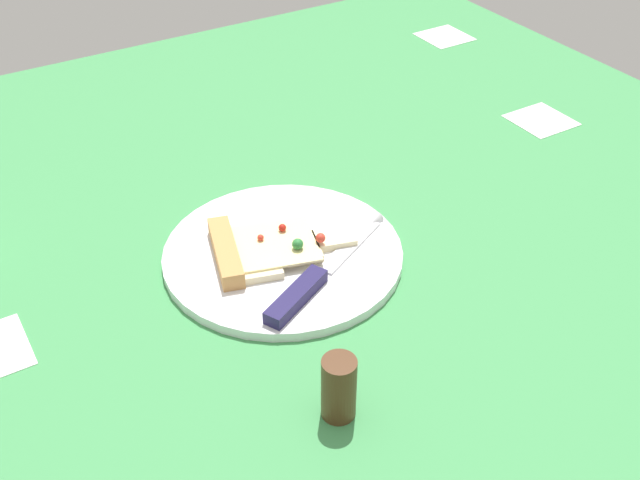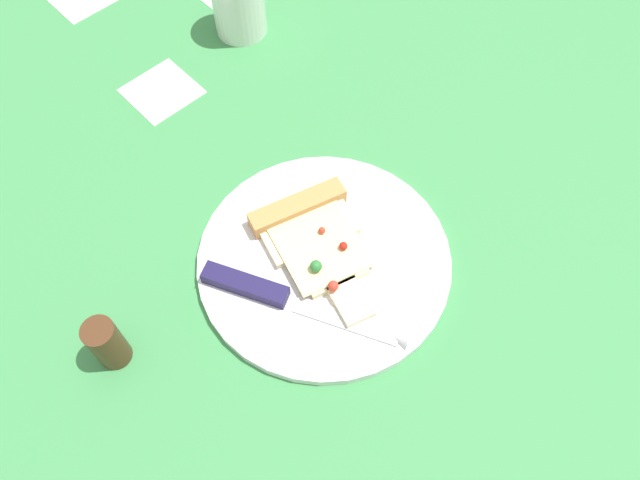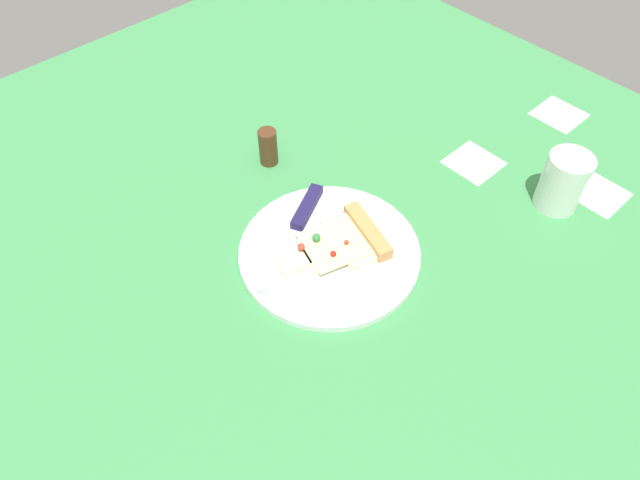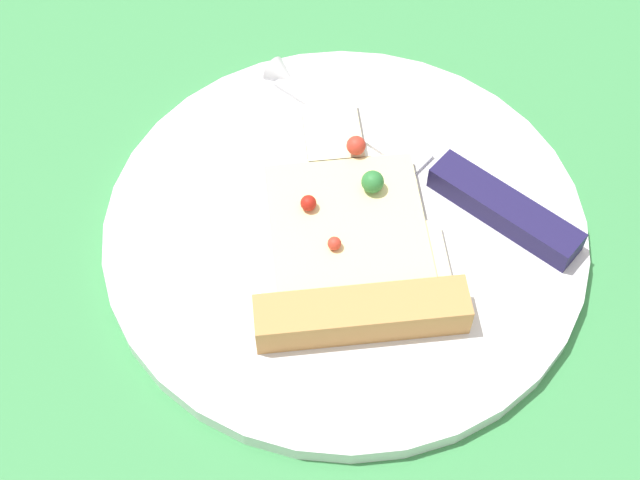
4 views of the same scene
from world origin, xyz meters
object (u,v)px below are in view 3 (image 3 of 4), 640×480
Objects in this scene: knife at (297,226)px; plate at (330,252)px; pizza_slice at (344,241)px; pepper_shaker at (268,147)px; drinking_glass at (563,182)px.

plate is at bearing 159.94° from knife.
knife is at bearing 39.30° from pizza_slice.
plate is 1.56× the size of pizza_slice.
pizza_slice reaches higher than plate.
plate is 4.13× the size of pepper_shaker.
pizza_slice is 0.84× the size of knife.
plate is 7.19cm from knife.
pepper_shaker is at bearing 5.56° from pizza_slice.
pizza_slice is at bearing 62.96° from drinking_glass.
pizza_slice is 39.14cm from drinking_glass.
drinking_glass is at bearing -116.37° from plate.
pepper_shaker is (24.91, -4.78, 1.54)cm from pizza_slice.
pepper_shaker is at bearing 35.10° from drinking_glass.
knife is at bearing 6.61° from plate.
drinking_glass is (-18.44, -37.19, 4.62)cm from plate.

